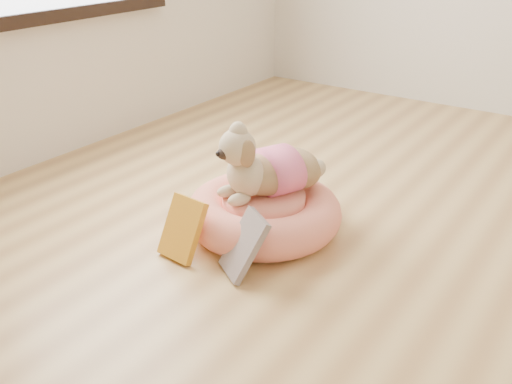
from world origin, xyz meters
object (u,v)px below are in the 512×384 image
Objects in this scene: book_yellow at (183,229)px; book_white at (244,245)px; pet_bed at (264,212)px; dog at (266,155)px.

book_white is (0.24, 0.03, -0.00)m from book_yellow.
book_yellow reaches higher than book_white.
dog is at bearing 86.52° from pet_bed.
book_yellow is 0.24m from book_white.
book_white is at bearing -44.94° from dog.
pet_bed is 0.34m from book_yellow.
book_white is at bearing -68.46° from pet_bed.
book_yellow is (-0.13, -0.31, 0.03)m from pet_bed.
dog is 0.40m from book_yellow.
dog is 0.37m from book_white.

